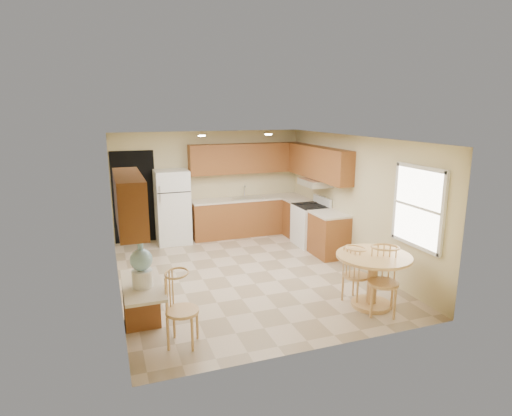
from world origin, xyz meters
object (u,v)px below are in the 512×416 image
object	(u,v)px
refrigerator	(173,207)
dining_table	(373,273)
stove	(311,225)
water_crock	(142,267)
chair_table_b	(388,277)
chair_desk	(183,305)
chair_table_a	(359,271)

from	to	relation	value
refrigerator	dining_table	bearing A→B (deg)	-61.53
stove	dining_table	xyz separation A→B (m)	(-0.52, -3.11, 0.08)
refrigerator	water_crock	size ratio (longest dim) A/B	2.85
chair_table_b	water_crock	bearing A→B (deg)	22.44
stove	water_crock	size ratio (longest dim) A/B	1.85
chair_desk	stove	bearing A→B (deg)	157.14
dining_table	chair_desk	size ratio (longest dim) A/B	1.15
stove	chair_table_b	xyz separation A→B (m)	(-0.52, -3.48, 0.16)
stove	water_crock	world-z (taller)	water_crock
chair_table_b	chair_desk	size ratio (longest dim) A/B	1.04
refrigerator	water_crock	xyz separation A→B (m)	(-1.05, -4.20, 0.20)
water_crock	chair_desk	bearing A→B (deg)	-37.20
refrigerator	chair_table_a	bearing A→B (deg)	-61.99
refrigerator	chair_desk	xyz separation A→B (m)	(-0.60, -4.54, -0.24)
dining_table	water_crock	bearing A→B (deg)	177.78
water_crock	refrigerator	bearing A→B (deg)	75.97
refrigerator	stove	distance (m)	3.14
dining_table	water_crock	world-z (taller)	water_crock
refrigerator	stove	size ratio (longest dim) A/B	1.54
chair_table_a	chair_table_b	bearing A→B (deg)	-7.12
stove	chair_table_b	bearing A→B (deg)	-98.58
refrigerator	chair_table_b	world-z (taller)	refrigerator
refrigerator	stove	bearing A→B (deg)	-22.99
stove	water_crock	bearing A→B (deg)	-142.77
chair_table_a	chair_table_b	size ratio (longest dim) A/B	0.87
chair_desk	water_crock	bearing A→B (deg)	-103.79
refrigerator	chair_table_b	xyz separation A→B (m)	(2.35, -4.70, -0.21)
chair_table_b	refrigerator	bearing A→B (deg)	-32.69
water_crock	stove	bearing A→B (deg)	37.23
stove	chair_table_b	world-z (taller)	stove
dining_table	chair_table_b	size ratio (longest dim) A/B	1.10
chair_table_a	water_crock	bearing A→B (deg)	-110.64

